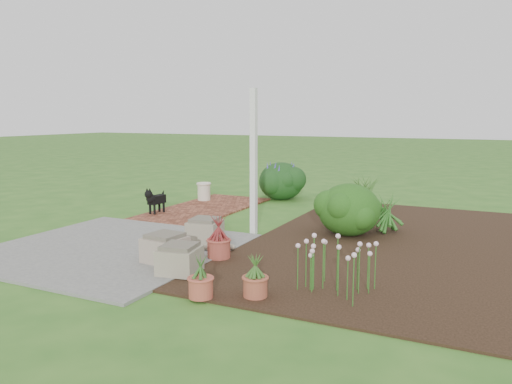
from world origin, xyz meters
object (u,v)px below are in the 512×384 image
at_px(black_dog, 155,199).
at_px(cream_ceramic_urn, 204,192).
at_px(stone_trough_near, 180,260).
at_px(evergreen_shrub, 349,208).

height_order(black_dog, cream_ceramic_urn, black_dog).
relative_size(stone_trough_near, cream_ceramic_urn, 1.19).
bearing_deg(stone_trough_near, evergreen_shrub, 65.86).
bearing_deg(cream_ceramic_urn, stone_trough_near, -61.54).
xyz_separation_m(black_dog, cream_ceramic_urn, (0.04, 1.84, -0.10)).
xyz_separation_m(stone_trough_near, black_dog, (-2.71, 3.08, 0.14)).
height_order(stone_trough_near, black_dog, black_dog).
xyz_separation_m(cream_ceramic_urn, evergreen_shrub, (4.04, -1.85, 0.24)).
relative_size(black_dog, evergreen_shrub, 0.55).
bearing_deg(black_dog, cream_ceramic_urn, 93.41).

